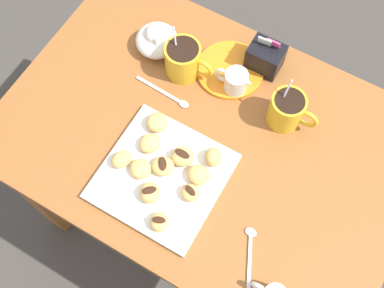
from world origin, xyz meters
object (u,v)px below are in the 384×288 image
(dining_table, at_px, (204,157))
(beignet_0, at_px, (190,193))
(beignet_5, at_px, (198,175))
(beignet_8, at_px, (157,122))
(ice_cream_bowl, at_px, (157,39))
(beignet_6, at_px, (163,166))
(beignet_9, at_px, (213,157))
(beignet_3, at_px, (159,222))
(pastry_plate_square, at_px, (163,176))
(sugar_caddy, at_px, (265,57))
(beignet_7, at_px, (183,157))
(beignet_1, at_px, (150,193))
(coffee_mug_mustard_right, at_px, (287,110))
(cream_pitcher_white, at_px, (236,82))
(beignet_2, at_px, (150,143))
(coffee_mug_mustard_left, at_px, (184,59))
(saucer_orange_left, at_px, (230,70))
(beignet_4, at_px, (141,169))
(beignet_10, at_px, (122,159))

(dining_table, distance_m, beignet_0, 0.24)
(beignet_5, bearing_deg, beignet_8, 156.31)
(ice_cream_bowl, xyz_separation_m, beignet_6, (0.20, -0.30, -0.01))
(beignet_0, height_order, beignet_6, same)
(beignet_8, relative_size, beignet_9, 1.17)
(beignet_3, bearing_deg, ice_cream_bowl, 122.30)
(dining_table, xyz_separation_m, pastry_plate_square, (-0.04, -0.15, 0.15))
(ice_cream_bowl, bearing_deg, beignet_9, -36.88)
(beignet_3, bearing_deg, sugar_caddy, 88.61)
(pastry_plate_square, height_order, beignet_7, beignet_7)
(beignet_1, bearing_deg, coffee_mug_mustard_right, 61.86)
(beignet_6, xyz_separation_m, beignet_8, (-0.07, 0.09, 0.00))
(cream_pitcher_white, distance_m, beignet_3, 0.41)
(beignet_8, bearing_deg, beignet_9, -4.32)
(beignet_2, bearing_deg, coffee_mug_mustard_left, 100.30)
(beignet_1, relative_size, beignet_2, 0.94)
(pastry_plate_square, bearing_deg, cream_pitcher_white, 82.94)
(ice_cream_bowl, height_order, beignet_7, ice_cream_bowl)
(beignet_1, relative_size, beignet_5, 0.95)
(beignet_2, bearing_deg, beignet_3, -51.63)
(saucer_orange_left, distance_m, beignet_6, 0.34)
(beignet_0, distance_m, beignet_6, 0.09)
(beignet_0, relative_size, beignet_7, 0.81)
(cream_pitcher_white, distance_m, saucer_orange_left, 0.07)
(beignet_4, distance_m, beignet_9, 0.18)
(pastry_plate_square, relative_size, cream_pitcher_white, 2.71)
(pastry_plate_square, distance_m, sugar_caddy, 0.42)
(beignet_7, xyz_separation_m, beignet_8, (-0.10, 0.05, 0.00))
(pastry_plate_square, height_order, ice_cream_bowl, ice_cream_bowl)
(pastry_plate_square, height_order, beignet_5, beignet_5)
(sugar_caddy, relative_size, beignet_0, 2.35)
(beignet_3, height_order, beignet_8, beignet_8)
(pastry_plate_square, xyz_separation_m, beignet_10, (-0.10, -0.02, 0.02))
(beignet_2, bearing_deg, beignet_4, -76.51)
(beignet_2, xyz_separation_m, beignet_6, (0.06, -0.03, -0.00))
(beignet_6, bearing_deg, dining_table, 71.90)
(dining_table, xyz_separation_m, cream_pitcher_white, (0.00, 0.16, 0.19))
(sugar_caddy, relative_size, beignet_6, 1.95)
(dining_table, height_order, beignet_9, beignet_9)
(dining_table, distance_m, beignet_2, 0.23)
(dining_table, bearing_deg, beignet_8, -160.06)
(coffee_mug_mustard_right, relative_size, ice_cream_bowl, 1.28)
(sugar_caddy, relative_size, beignet_7, 1.90)
(pastry_plate_square, bearing_deg, beignet_5, 26.66)
(sugar_caddy, relative_size, ice_cream_bowl, 0.92)
(coffee_mug_mustard_right, height_order, beignet_8, coffee_mug_mustard_right)
(cream_pitcher_white, relative_size, beignet_5, 1.93)
(coffee_mug_mustard_left, xyz_separation_m, cream_pitcher_white, (0.15, 0.02, -0.01))
(cream_pitcher_white, bearing_deg, coffee_mug_mustard_left, -174.10)
(dining_table, xyz_separation_m, beignet_2, (-0.10, -0.10, 0.18))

